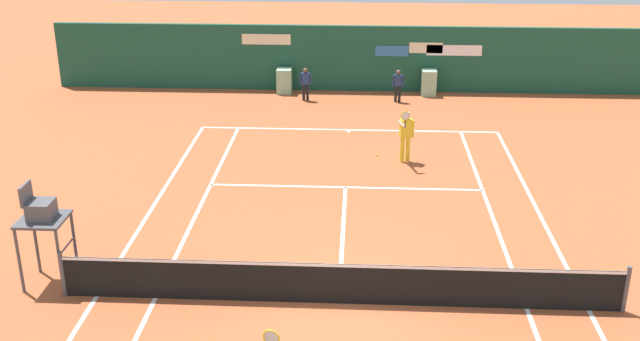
{
  "coord_description": "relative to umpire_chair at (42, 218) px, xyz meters",
  "views": [
    {
      "loc": [
        0.35,
        -13.99,
        8.65
      ],
      "look_at": [
        -0.71,
        5.69,
        0.8
      ],
      "focal_mm": 42.27,
      "sensor_mm": 36.0,
      "label": 1
    }
  ],
  "objects": [
    {
      "name": "player_on_baseline",
      "position": [
        8.37,
        8.04,
        -0.61
      ],
      "size": [
        0.53,
        0.81,
        1.88
      ],
      "rotation": [
        0.0,
        0.0,
        3.42
      ],
      "color": "yellow",
      "rests_on": "ground_plane"
    },
    {
      "name": "tennis_net",
      "position": [
        6.53,
        -0.54,
        -1.1
      ],
      "size": [
        12.1,
        0.1,
        1.07
      ],
      "color": "#4C4C51",
      "rests_on": "ground_plane"
    },
    {
      "name": "ball_kid_left_post",
      "position": [
        8.42,
        14.79,
        -0.85
      ],
      "size": [
        0.44,
        0.19,
        1.32
      ],
      "rotation": [
        0.0,
        0.0,
        3.08
      ],
      "color": "black",
      "rests_on": "ground_plane"
    },
    {
      "name": "ball_kid_right_post",
      "position": [
        4.71,
        14.79,
        -0.84
      ],
      "size": [
        0.45,
        0.21,
        1.34
      ],
      "rotation": [
        0.0,
        0.0,
        3.29
      ],
      "color": "black",
      "rests_on": "ground_plane"
    },
    {
      "name": "sponsor_back_wall",
      "position": [
        6.54,
        16.43,
        -0.28
      ],
      "size": [
        25.0,
        1.02,
        2.75
      ],
      "color": "#194C38",
      "rests_on": "ground_plane"
    },
    {
      "name": "ground_plane",
      "position": [
        6.53,
        0.03,
        -1.61
      ],
      "size": [
        80.0,
        80.0,
        0.01
      ],
      "color": "#A8512D"
    },
    {
      "name": "umpire_chair",
      "position": [
        0.0,
        0.0,
        0.0
      ],
      "size": [
        1.0,
        1.0,
        2.4
      ],
      "rotation": [
        0.0,
        0.0,
        -1.57
      ],
      "color": "#47474C",
      "rests_on": "ground_plane"
    },
    {
      "name": "tennis_ball_near_service_line",
      "position": [
        7.49,
        8.54,
        -1.58
      ],
      "size": [
        0.07,
        0.07,
        0.07
      ],
      "primitive_type": "sphere",
      "color": "#CCE033",
      "rests_on": "ground_plane"
    }
  ]
}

